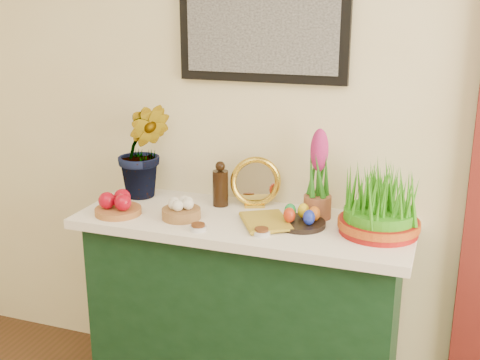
{
  "coord_description": "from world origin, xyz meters",
  "views": [
    {
      "loc": [
        0.71,
        -0.23,
        1.77
      ],
      "look_at": [
        -0.07,
        1.95,
        1.07
      ],
      "focal_mm": 45.0,
      "sensor_mm": 36.0,
      "label": 1
    }
  ],
  "objects_px": {
    "sideboard": "(244,317)",
    "mirror": "(256,183)",
    "book": "(244,223)",
    "hyacinth_green": "(143,135)",
    "wheatgrass_sabzeh": "(380,205)"
  },
  "relations": [
    {
      "from": "mirror",
      "to": "book",
      "type": "distance_m",
      "value": 0.27
    },
    {
      "from": "sideboard",
      "to": "wheatgrass_sabzeh",
      "type": "bearing_deg",
      "value": 1.82
    },
    {
      "from": "mirror",
      "to": "wheatgrass_sabzeh",
      "type": "xyz_separation_m",
      "value": [
        0.56,
        -0.14,
        0.01
      ]
    },
    {
      "from": "book",
      "to": "wheatgrass_sabzeh",
      "type": "relative_size",
      "value": 0.73
    },
    {
      "from": "hyacinth_green",
      "to": "wheatgrass_sabzeh",
      "type": "height_order",
      "value": "hyacinth_green"
    },
    {
      "from": "sideboard",
      "to": "hyacinth_green",
      "type": "bearing_deg",
      "value": 167.34
    },
    {
      "from": "sideboard",
      "to": "book",
      "type": "relative_size",
      "value": 5.61
    },
    {
      "from": "sideboard",
      "to": "book",
      "type": "height_order",
      "value": "book"
    },
    {
      "from": "hyacinth_green",
      "to": "wheatgrass_sabzeh",
      "type": "distance_m",
      "value": 1.1
    },
    {
      "from": "mirror",
      "to": "book",
      "type": "relative_size",
      "value": 0.97
    },
    {
      "from": "sideboard",
      "to": "book",
      "type": "bearing_deg",
      "value": -70.2
    },
    {
      "from": "mirror",
      "to": "wheatgrass_sabzeh",
      "type": "distance_m",
      "value": 0.57
    },
    {
      "from": "sideboard",
      "to": "hyacinth_green",
      "type": "xyz_separation_m",
      "value": [
        -0.53,
        0.12,
        0.76
      ]
    },
    {
      "from": "sideboard",
      "to": "mirror",
      "type": "bearing_deg",
      "value": 91.16
    },
    {
      "from": "hyacinth_green",
      "to": "book",
      "type": "xyz_separation_m",
      "value": [
        0.56,
        -0.21,
        -0.28
      ]
    }
  ]
}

